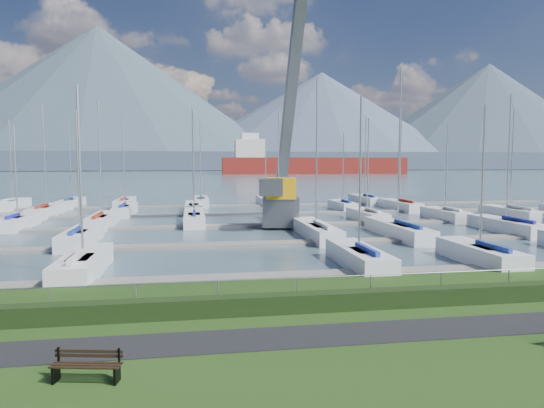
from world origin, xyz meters
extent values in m
cube|color=black|center=(0.00, -3.00, 0.01)|extent=(160.00, 2.00, 0.04)
cube|color=#485E6A|center=(0.00, 260.00, -0.40)|extent=(800.00, 540.00, 0.20)
cube|color=black|center=(0.00, -0.40, 0.35)|extent=(80.00, 0.70, 0.70)
cylinder|color=gray|center=(0.00, 0.00, 1.20)|extent=(80.00, 0.04, 0.04)
cube|color=#435162|center=(0.00, 330.00, 6.00)|extent=(900.00, 80.00, 12.00)
cone|color=#3E4E5B|center=(-80.00, 400.00, 57.50)|extent=(340.00, 340.00, 115.00)
cone|color=#4A566C|center=(110.00, 410.00, 42.50)|extent=(300.00, 300.00, 85.00)
cone|color=#3C4B58|center=(280.00, 420.00, 50.00)|extent=(320.00, 320.00, 100.00)
cube|color=slate|center=(0.00, 6.00, -0.22)|extent=(90.00, 1.60, 0.25)
cube|color=slate|center=(0.00, 16.00, -0.22)|extent=(90.00, 1.60, 0.25)
cube|color=slate|center=(0.00, 26.00, -0.22)|extent=(90.00, 1.60, 0.25)
cube|color=slate|center=(0.00, 36.00, -0.22)|extent=(90.00, 1.60, 0.25)
cube|color=slate|center=(0.00, 46.00, -0.22)|extent=(90.00, 1.60, 0.25)
cube|color=black|center=(-8.43, -5.11, 0.23)|extent=(0.14, 0.40, 0.45)
cube|color=black|center=(-8.40, -4.93, 0.65)|extent=(0.06, 0.06, 0.40)
cube|color=black|center=(-6.87, -5.42, 0.23)|extent=(0.14, 0.40, 0.45)
cube|color=black|center=(-6.83, -5.25, 0.65)|extent=(0.06, 0.06, 0.40)
cube|color=black|center=(-7.68, -5.41, 0.45)|extent=(1.78, 0.45, 0.04)
cube|color=black|center=(-7.65, -5.27, 0.45)|extent=(1.78, 0.45, 0.04)
cube|color=black|center=(-7.62, -5.12, 0.45)|extent=(1.78, 0.45, 0.04)
cube|color=black|center=(-7.61, -5.07, 0.62)|extent=(1.77, 0.39, 0.08)
cube|color=black|center=(-7.61, -5.07, 0.74)|extent=(1.77, 0.39, 0.08)
cube|color=#54565B|center=(2.84, 24.63, 1.20)|extent=(3.67, 3.67, 2.60)
cube|color=#EAA90D|center=(2.84, 24.63, 3.30)|extent=(3.11, 3.77, 1.80)
cube|color=slate|center=(4.64, 29.13, 12.30)|extent=(1.15, 11.23, 19.89)
cube|color=#54575B|center=(1.64, 22.63, 3.50)|extent=(2.33, 2.49, 1.40)
cube|color=maroon|center=(52.77, 211.61, 2.50)|extent=(88.75, 21.69, 10.00)
cube|color=silver|center=(21.97, 212.90, 10.00)|extent=(14.58, 14.58, 12.00)
cube|color=silver|center=(21.97, 212.90, 17.00)|extent=(8.33, 8.33, 4.00)
camera|label=1|loc=(-4.87, -17.89, 5.67)|focal=32.00mm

